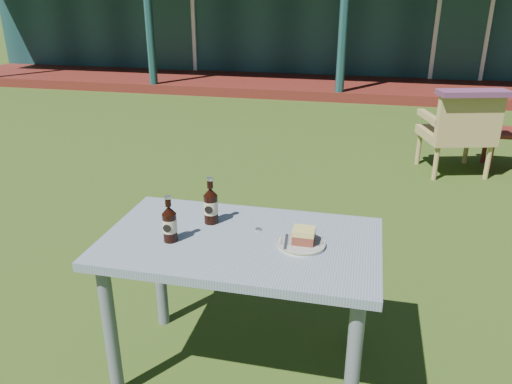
% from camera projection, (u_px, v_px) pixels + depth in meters
% --- Properties ---
extents(ground, '(80.00, 80.00, 0.00)m').
position_uv_depth(ground, '(293.00, 228.00, 3.88)').
color(ground, '#334916').
extents(cafe_table, '(1.20, 0.70, 0.72)m').
position_uv_depth(cafe_table, '(241.00, 259.00, 2.20)').
color(cafe_table, slate).
rests_on(cafe_table, ground).
extents(plate, '(0.20, 0.20, 0.01)m').
position_uv_depth(plate, '(301.00, 244.00, 2.10)').
color(plate, silver).
rests_on(plate, cafe_table).
extents(cake_slice, '(0.09, 0.09, 0.06)m').
position_uv_depth(cake_slice, '(304.00, 235.00, 2.09)').
color(cake_slice, brown).
rests_on(cake_slice, plate).
extents(fork, '(0.03, 0.14, 0.00)m').
position_uv_depth(fork, '(286.00, 242.00, 2.10)').
color(fork, silver).
rests_on(fork, plate).
extents(cola_bottle_near, '(0.07, 0.07, 0.22)m').
position_uv_depth(cola_bottle_near, '(211.00, 205.00, 2.28)').
color(cola_bottle_near, black).
rests_on(cola_bottle_near, cafe_table).
extents(cola_bottle_far, '(0.06, 0.06, 0.21)m').
position_uv_depth(cola_bottle_far, '(170.00, 223.00, 2.12)').
color(cola_bottle_far, black).
rests_on(cola_bottle_far, cafe_table).
extents(bottle_cap, '(0.03, 0.03, 0.01)m').
position_uv_depth(bottle_cap, '(258.00, 229.00, 2.24)').
color(bottle_cap, silver).
rests_on(bottle_cap, cafe_table).
extents(armchair_left, '(0.74, 0.71, 0.82)m').
position_uv_depth(armchair_left, '(460.00, 129.00, 4.84)').
color(armchair_left, tan).
rests_on(armchair_left, ground).
extents(floral_throw, '(0.68, 0.38, 0.05)m').
position_uv_depth(floral_throw, '(474.00, 93.00, 4.54)').
color(floral_throw, '#5C3050').
rests_on(floral_throw, armchair_left).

